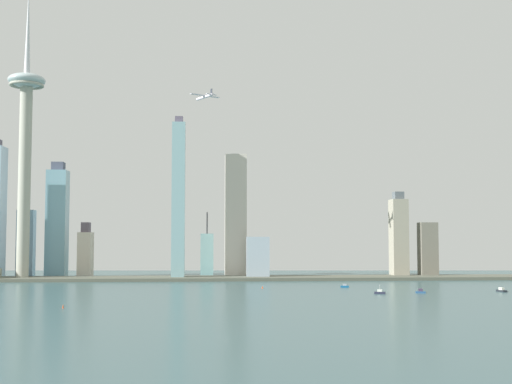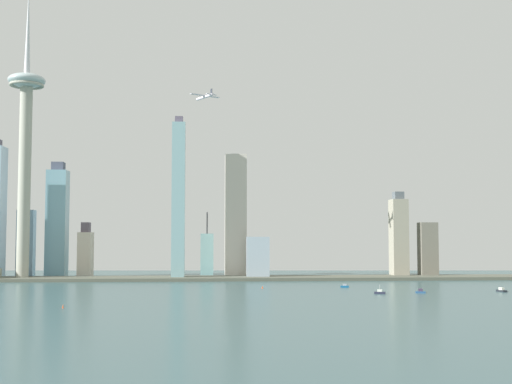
% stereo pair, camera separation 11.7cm
% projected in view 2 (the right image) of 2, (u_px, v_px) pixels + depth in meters
% --- Properties ---
extents(ground_plane, '(6000.00, 6000.00, 0.00)m').
position_uv_depth(ground_plane, '(227.00, 337.00, 321.86)').
color(ground_plane, '#39585B').
extents(waterfront_pier, '(758.70, 61.50, 3.51)m').
position_uv_depth(waterfront_pier, '(216.00, 278.00, 771.03)').
color(waterfront_pier, '#575A4C').
rests_on(waterfront_pier, ground).
extents(observation_tower, '(41.57, 41.57, 338.80)m').
position_uv_depth(observation_tower, '(26.00, 131.00, 773.74)').
color(observation_tower, '#ABAB9A').
rests_on(observation_tower, ground).
extents(skyscraper_0, '(23.86, 25.06, 139.85)m').
position_uv_depth(skyscraper_0, '(57.00, 222.00, 831.47)').
color(skyscraper_0, '#7FB1C1').
rests_on(skyscraper_0, ground).
extents(skyscraper_1, '(15.74, 18.96, 79.12)m').
position_uv_depth(skyscraper_1, '(207.00, 255.00, 840.56)').
color(skyscraper_1, '#80ABAC').
rests_on(skyscraper_1, ground).
extents(skyscraper_2, '(25.88, 13.50, 48.56)m').
position_uv_depth(skyscraper_2, '(258.00, 258.00, 779.89)').
color(skyscraper_2, '#AABCCB').
rests_on(skyscraper_2, ground).
extents(skyscraper_3, '(19.58, 14.56, 80.16)m').
position_uv_depth(skyscraper_3, '(26.00, 244.00, 802.08)').
color(skyscraper_3, '#708FA6').
rests_on(skyscraper_3, ground).
extents(skyscraper_4, '(14.81, 16.15, 185.80)m').
position_uv_depth(skyscraper_4, '(178.00, 200.00, 775.10)').
color(skyscraper_4, '#86B1B7').
rests_on(skyscraper_4, ground).
extents(skyscraper_6, '(15.43, 27.03, 65.95)m').
position_uv_depth(skyscraper_6, '(85.00, 253.00, 819.70)').
color(skyscraper_6, beige).
rests_on(skyscraper_6, ground).
extents(skyscraper_7, '(20.48, 18.07, 65.74)m').
position_uv_depth(skyscraper_7, '(428.00, 250.00, 815.10)').
color(skyscraper_7, slate).
rests_on(skyscraper_7, ground).
extents(skyscraper_8, '(18.69, 23.09, 102.46)m').
position_uv_depth(skyscraper_8, '(399.00, 237.00, 815.42)').
color(skyscraper_8, '#9E9985').
rests_on(skyscraper_8, ground).
extents(skyscraper_9, '(25.41, 25.60, 147.07)m').
position_uv_depth(skyscraper_9, '(236.00, 216.00, 816.68)').
color(skyscraper_9, beige).
rests_on(skyscraper_9, ground).
extents(boat_0, '(8.14, 4.31, 3.37)m').
position_uv_depth(boat_0, '(345.00, 286.00, 650.53)').
color(boat_0, navy).
rests_on(boat_0, ground).
extents(boat_1, '(5.39, 12.41, 3.66)m').
position_uv_depth(boat_1, '(502.00, 290.00, 597.71)').
color(boat_1, black).
rests_on(boat_1, ground).
extents(boat_2, '(9.41, 5.97, 7.85)m').
position_uv_depth(boat_2, '(380.00, 292.00, 573.90)').
color(boat_2, '#1F2234').
rests_on(boat_2, ground).
extents(boat_3, '(8.82, 4.93, 3.89)m').
position_uv_depth(boat_3, '(421.00, 291.00, 583.06)').
color(boat_3, '#27507D').
rests_on(boat_3, ground).
extents(channel_buoy_0, '(1.52, 1.52, 2.20)m').
position_uv_depth(channel_buoy_0, '(262.00, 287.00, 638.98)').
color(channel_buoy_0, '#E54C19').
rests_on(channel_buoy_0, ground).
extents(channel_buoy_1, '(1.18, 1.18, 2.46)m').
position_uv_depth(channel_buoy_1, '(63.00, 306.00, 457.13)').
color(channel_buoy_1, '#E54C19').
rests_on(channel_buoy_1, ground).
extents(airplane, '(32.60, 30.83, 8.04)m').
position_uv_depth(airplane, '(205.00, 97.00, 744.76)').
color(airplane, white).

